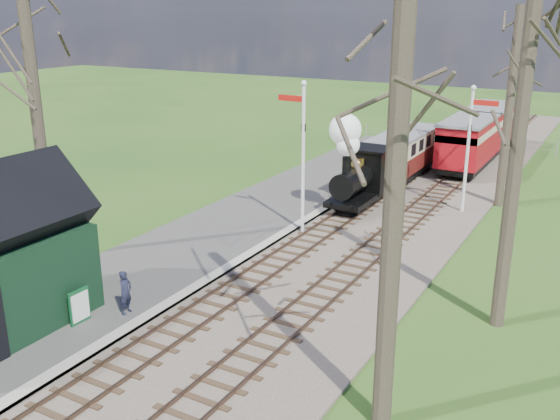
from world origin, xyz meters
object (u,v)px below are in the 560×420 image
at_px(red_carriage_b, 489,128).
at_px(sign_board, 79,306).
at_px(person, 126,292).
at_px(coach, 402,153).
at_px(red_carriage_a, 468,143).
at_px(locomotive, 358,167).
at_px(semaphore_far, 470,140).
at_px(semaphore_near, 302,147).

xyz_separation_m(red_carriage_b, sign_board, (-5.17, -29.20, -0.96)).
distance_m(red_carriage_b, person, 28.46).
relative_size(coach, red_carriage_a, 1.22).
bearing_deg(coach, locomotive, -90.11).
bearing_deg(coach, red_carriage_a, 52.47).
height_order(locomotive, red_carriage_b, locomotive).
distance_m(semaphore_far, coach, 6.31).
relative_size(semaphore_near, red_carriage_a, 1.07).
distance_m(semaphore_near, locomotive, 4.44).
distance_m(semaphore_near, sign_board, 10.73).
bearing_deg(locomotive, sign_board, -100.16).
bearing_deg(red_carriage_b, semaphore_near, -100.04).
xyz_separation_m(semaphore_far, red_carriage_a, (-1.77, 7.53, -1.68)).
bearing_deg(person, red_carriage_a, -16.61).
bearing_deg(sign_board, red_carriage_a, 77.70).
xyz_separation_m(red_carriage_a, sign_board, (-5.17, -23.70, -0.96)).
xyz_separation_m(coach, person, (-1.83, -19.21, -0.64)).
bearing_deg(semaphore_far, semaphore_near, -130.60).
height_order(semaphore_near, red_carriage_b, semaphore_near).
bearing_deg(semaphore_near, red_carriage_b, 79.96).
relative_size(semaphore_near, sign_board, 6.08).
bearing_deg(sign_board, semaphore_far, 66.77).
bearing_deg(semaphore_far, coach, 136.51).
relative_size(semaphore_far, person, 4.30).
bearing_deg(locomotive, red_carriage_b, 80.09).
distance_m(locomotive, red_carriage_b, 15.18).
distance_m(coach, red_carriage_a, 4.27).
height_order(red_carriage_a, person, red_carriage_a).
distance_m(semaphore_near, red_carriage_a, 14.08).
height_order(semaphore_near, semaphore_far, semaphore_near).
xyz_separation_m(red_carriage_a, person, (-4.43, -22.60, -0.81)).
relative_size(semaphore_near, person, 4.67).
bearing_deg(coach, red_carriage_b, 73.69).
distance_m(semaphore_near, coach, 10.40).
height_order(semaphore_far, red_carriage_b, semaphore_far).
xyz_separation_m(locomotive, sign_board, (-2.56, -14.25, -1.34)).
distance_m(red_carriage_b, sign_board, 29.67).
xyz_separation_m(red_carriage_a, red_carriage_b, (0.00, 5.50, 0.00)).
bearing_deg(person, coach, -10.96).
distance_m(semaphore_near, semaphore_far, 7.91).
xyz_separation_m(sign_board, person, (0.74, 1.10, 0.15)).
relative_size(locomotive, red_carriage_a, 0.77).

